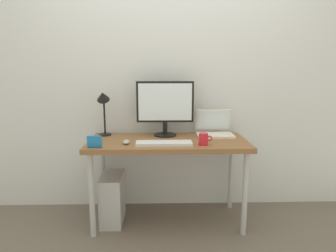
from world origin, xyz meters
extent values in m
plane|color=#665B51|center=(0.00, 0.00, 0.00)|extent=(6.00, 6.00, 0.00)
cube|color=silver|center=(0.00, 0.37, 1.30)|extent=(4.40, 0.04, 2.60)
cube|color=brown|center=(0.00, 0.00, 0.71)|extent=(1.32, 0.61, 0.04)
cylinder|color=#B2B2B7|center=(-0.60, -0.25, 0.34)|extent=(0.04, 0.04, 0.69)
cylinder|color=#B2B2B7|center=(0.60, -0.25, 0.34)|extent=(0.04, 0.04, 0.69)
cylinder|color=#B2B2B7|center=(-0.60, 0.25, 0.34)|extent=(0.04, 0.04, 0.69)
cylinder|color=#B2B2B7|center=(0.60, 0.25, 0.34)|extent=(0.04, 0.04, 0.69)
cylinder|color=black|center=(-0.02, 0.18, 0.73)|extent=(0.20, 0.20, 0.01)
cylinder|color=black|center=(-0.02, 0.18, 0.80)|extent=(0.04, 0.04, 0.11)
cube|color=black|center=(-0.02, 0.18, 1.03)|extent=(0.50, 0.03, 0.36)
cube|color=white|center=(-0.02, 0.16, 1.03)|extent=(0.47, 0.01, 0.32)
cube|color=silver|center=(0.42, 0.14, 0.74)|extent=(0.32, 0.22, 0.02)
cube|color=silver|center=(0.42, 0.27, 0.85)|extent=(0.32, 0.06, 0.21)
cube|color=white|center=(0.42, 0.26, 0.85)|extent=(0.30, 0.04, 0.18)
cylinder|color=black|center=(-0.56, 0.21, 0.73)|extent=(0.11, 0.11, 0.01)
cylinder|color=black|center=(-0.56, 0.21, 0.90)|extent=(0.02, 0.02, 0.31)
cone|color=black|center=(-0.56, 0.17, 1.08)|extent=(0.11, 0.14, 0.13)
cube|color=silver|center=(-0.04, -0.17, 0.74)|extent=(0.44, 0.14, 0.02)
ellipsoid|color=#B2B2B7|center=(-0.34, -0.13, 0.74)|extent=(0.06, 0.09, 0.03)
cylinder|color=red|center=(0.27, -0.18, 0.77)|extent=(0.07, 0.07, 0.09)
torus|color=red|center=(0.32, -0.18, 0.78)|extent=(0.05, 0.01, 0.05)
cube|color=#1E72BF|center=(-0.56, -0.24, 0.77)|extent=(0.11, 0.02, 0.09)
cube|color=#B2B2B7|center=(-0.48, 0.00, 0.21)|extent=(0.18, 0.36, 0.42)
camera|label=1|loc=(-0.07, -2.50, 1.31)|focal=32.63mm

